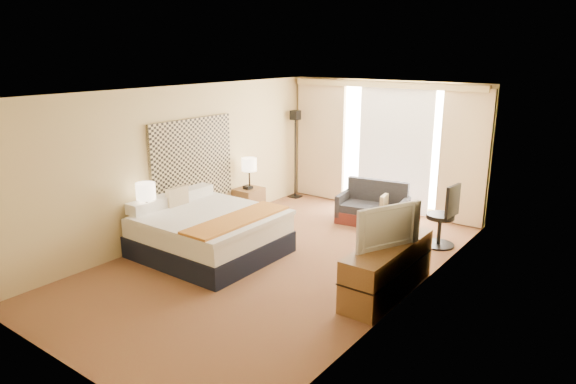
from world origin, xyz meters
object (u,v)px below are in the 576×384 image
Objects in this scene: media_dresser at (388,269)px; floor_lamp at (295,137)px; desk_chair at (444,219)px; television at (384,224)px; lamp_left at (146,192)px; lamp_right at (249,165)px; nightstand_left at (146,238)px; loveseat at (373,210)px; bed at (209,233)px; nightstand_right at (249,202)px.

media_dresser is 0.94× the size of floor_lamp.
desk_chair is (-0.02, 2.09, 0.13)m from media_dresser.
lamp_left is at bearing 129.61° from television.
floor_lamp is at bearing 91.20° from lamp_left.
television is at bearing -22.92° from lamp_right.
floor_lamp reaches higher than television.
floor_lamp is (-0.03, 4.10, 1.08)m from nightstand_left.
nightstand_left is 4.16m from loveseat.
bed is at bearing -76.52° from floor_lamp.
television reaches higher than lamp_left.
floor_lamp is at bearing 90.42° from nightstand_left.
bed is 1.90× the size of desk_chair.
bed reaches higher than nightstand_left.
loveseat is (2.20, 1.04, -0.01)m from nightstand_right.
floor_lamp reaches higher than lamp_right.
lamp_right is (0.03, 2.50, 0.74)m from nightstand_left.
bed is 1.17m from lamp_left.
loveseat is 3.04m from television.
bed is (0.81, 0.60, 0.09)m from nightstand_left.
media_dresser is 2.91m from loveseat.
nightstand_right is at bearing 90.00° from nightstand_left.
media_dresser is 2.85× the size of lamp_left.
media_dresser reaches higher than nightstand_right.
nightstand_right is 2.60m from lamp_left.
lamp_left is (0.06, 0.02, 0.76)m from nightstand_left.
lamp_left is at bearing -142.36° from bed.
lamp_left is 2.48m from lamp_right.
loveseat is at bearing 171.31° from desk_chair.
lamp_right is at bearing 112.30° from bed.
nightstand_right is 0.91× the size of lamp_right.
media_dresser is at bearing 8.87° from bed.
lamp_left is at bearing -164.18° from media_dresser.
desk_chair reaches higher than media_dresser.
lamp_right is (-0.78, 1.90, 0.65)m from bed.
floor_lamp reaches higher than nightstand_right.
lamp_left reaches higher than desk_chair.
loveseat is 0.71× the size of floor_lamp.
lamp_right is (0.03, -0.00, 0.74)m from nightstand_right.
floor_lamp is 4.85m from television.
floor_lamp is (-2.23, 0.56, 1.10)m from loveseat.
nightstand_right is 0.40× the size of loveseat.
lamp_right reaches higher than nightstand_right.
media_dresser is 1.81× the size of television.
desk_chair is (3.68, 3.14, 0.21)m from nightstand_left.
nightstand_left is 2.50m from nightstand_right.
floor_lamp is (-3.73, 3.05, 1.01)m from media_dresser.
lamp_right is at bearing 158.47° from media_dresser.
television is at bearing -121.25° from media_dresser.
desk_chair is at bearing 24.08° from television.
bed is 3.84m from desk_chair.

